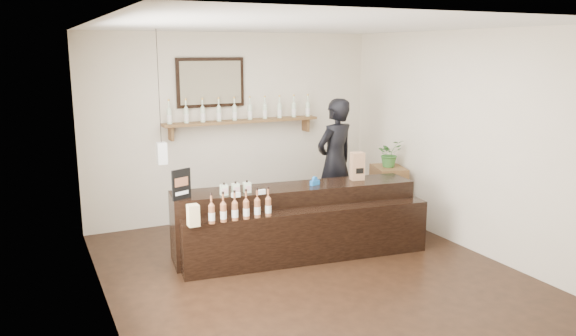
% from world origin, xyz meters
% --- Properties ---
extents(ground, '(5.00, 5.00, 0.00)m').
position_xyz_m(ground, '(0.00, 0.00, 0.00)').
color(ground, black).
rests_on(ground, ground).
extents(room_shell, '(5.00, 5.00, 5.00)m').
position_xyz_m(room_shell, '(0.00, 0.00, 1.70)').
color(room_shell, beige).
rests_on(room_shell, ground).
extents(back_wall_decor, '(2.66, 0.96, 1.69)m').
position_xyz_m(back_wall_decor, '(-0.16, 2.37, 1.76)').
color(back_wall_decor, brown).
rests_on(back_wall_decor, ground).
extents(counter, '(3.14, 1.17, 1.01)m').
position_xyz_m(counter, '(0.15, 0.59, 0.41)').
color(counter, black).
rests_on(counter, ground).
extents(promo_sign, '(0.24, 0.11, 0.35)m').
position_xyz_m(promo_sign, '(-1.30, 0.68, 1.04)').
color(promo_sign, black).
rests_on(promo_sign, counter).
extents(paper_bag, '(0.19, 0.15, 0.37)m').
position_xyz_m(paper_bag, '(1.05, 0.66, 1.05)').
color(paper_bag, '#976C49').
rests_on(paper_bag, counter).
extents(tape_dispenser, '(0.14, 0.09, 0.11)m').
position_xyz_m(tape_dispenser, '(0.41, 0.64, 0.91)').
color(tape_dispenser, '#195FB0').
rests_on(tape_dispenser, counter).
extents(side_cabinet, '(0.56, 0.67, 0.84)m').
position_xyz_m(side_cabinet, '(2.00, 1.27, 0.42)').
color(side_cabinet, brown).
rests_on(side_cabinet, ground).
extents(potted_plant, '(0.39, 0.35, 0.40)m').
position_xyz_m(potted_plant, '(2.00, 1.27, 1.04)').
color(potted_plant, '#34692A').
rests_on(potted_plant, side_cabinet).
extents(shopkeeper, '(0.88, 0.70, 2.11)m').
position_xyz_m(shopkeeper, '(1.24, 1.55, 1.05)').
color(shopkeeper, black).
rests_on(shopkeeper, ground).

